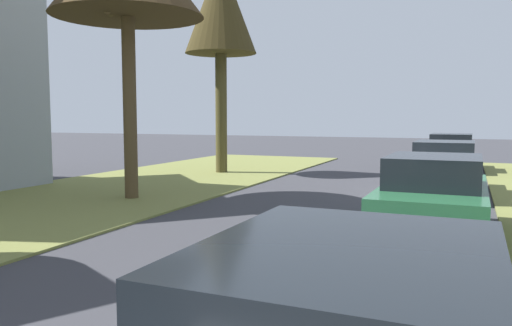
% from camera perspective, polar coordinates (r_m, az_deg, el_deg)
% --- Properties ---
extents(street_tree_left_far, '(2.84, 2.84, 8.50)m').
position_cam_1_polar(street_tree_left_far, '(21.00, -3.99, 16.85)').
color(street_tree_left_far, '#4A4322').
rests_on(street_tree_left_far, grass_verge_left).
extents(parked_sedan_green, '(1.98, 4.42, 1.57)m').
position_cam_1_polar(parked_sedan_green, '(10.09, 19.28, -3.98)').
color(parked_sedan_green, '#28663D').
rests_on(parked_sedan_green, ground).
extents(parked_sedan_white, '(1.98, 4.42, 1.57)m').
position_cam_1_polar(parked_sedan_white, '(16.03, 20.34, -0.71)').
color(parked_sedan_white, white).
rests_on(parked_sedan_white, ground).
extents(parked_sedan_black, '(1.98, 4.42, 1.57)m').
position_cam_1_polar(parked_sedan_black, '(23.09, 21.00, 0.98)').
color(parked_sedan_black, black).
rests_on(parked_sedan_black, ground).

